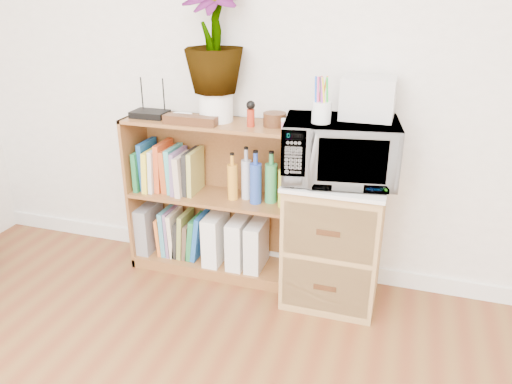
% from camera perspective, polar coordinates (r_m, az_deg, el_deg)
% --- Properties ---
extents(skirting_board, '(4.00, 0.02, 0.10)m').
position_cam_1_polar(skirting_board, '(3.19, 2.04, -7.61)').
color(skirting_board, white).
rests_on(skirting_board, ground).
extents(bookshelf, '(1.00, 0.30, 0.95)m').
position_cam_1_polar(bookshelf, '(2.98, -5.07, -0.79)').
color(bookshelf, brown).
rests_on(bookshelf, ground).
extents(wicker_unit, '(0.50, 0.45, 0.70)m').
position_cam_1_polar(wicker_unit, '(2.79, 8.88, -5.58)').
color(wicker_unit, '#9E7542').
rests_on(wicker_unit, ground).
extents(microwave, '(0.62, 0.47, 0.31)m').
position_cam_1_polar(microwave, '(2.58, 9.54, 4.70)').
color(microwave, white).
rests_on(microwave, wicker_unit).
extents(pen_cup, '(0.09, 0.09, 0.10)m').
position_cam_1_polar(pen_cup, '(2.46, 7.49, 9.03)').
color(pen_cup, white).
rests_on(pen_cup, microwave).
extents(small_appliance, '(0.26, 0.22, 0.20)m').
position_cam_1_polar(small_appliance, '(2.58, 12.70, 10.45)').
color(small_appliance, silver).
rests_on(small_appliance, microwave).
extents(router, '(0.20, 0.14, 0.04)m').
position_cam_1_polar(router, '(2.96, -12.03, 8.71)').
color(router, black).
rests_on(router, bookshelf).
extents(white_bowl, '(0.13, 0.13, 0.03)m').
position_cam_1_polar(white_bowl, '(2.86, -8.70, 8.43)').
color(white_bowl, white).
rests_on(white_bowl, bookshelf).
extents(plant_pot, '(0.19, 0.19, 0.16)m').
position_cam_1_polar(plant_pot, '(2.81, -4.59, 9.71)').
color(plant_pot, white).
rests_on(plant_pot, bookshelf).
extents(potted_plant, '(0.33, 0.33, 0.59)m').
position_cam_1_polar(potted_plant, '(2.75, -4.84, 17.29)').
color(potted_plant, '#2F692A').
rests_on(potted_plant, plant_pot).
extents(trinket_box, '(0.30, 0.08, 0.05)m').
position_cam_1_polar(trinket_box, '(2.76, -7.52, 8.14)').
color(trinket_box, '#391E0F').
rests_on(trinket_box, bookshelf).
extents(kokeshi_doll, '(0.04, 0.04, 0.09)m').
position_cam_1_polar(kokeshi_doll, '(2.69, -0.61, 8.46)').
color(kokeshi_doll, maroon).
rests_on(kokeshi_doll, bookshelf).
extents(wooden_bowl, '(0.12, 0.12, 0.07)m').
position_cam_1_polar(wooden_bowl, '(2.71, 2.15, 8.29)').
color(wooden_bowl, '#3A1B0F').
rests_on(wooden_bowl, bookshelf).
extents(paint_jars, '(0.12, 0.04, 0.06)m').
position_cam_1_polar(paint_jars, '(2.59, 3.93, 7.44)').
color(paint_jars, pink).
rests_on(paint_jars, bookshelf).
extents(file_box, '(0.09, 0.24, 0.30)m').
position_cam_1_polar(file_box, '(3.27, -12.11, -3.93)').
color(file_box, gray).
rests_on(file_box, bookshelf).
extents(magazine_holder_left, '(0.10, 0.25, 0.31)m').
position_cam_1_polar(magazine_holder_left, '(3.07, -4.59, -5.19)').
color(magazine_holder_left, white).
rests_on(magazine_holder_left, bookshelf).
extents(magazine_holder_mid, '(0.10, 0.24, 0.30)m').
position_cam_1_polar(magazine_holder_mid, '(3.03, -1.97, -5.67)').
color(magazine_holder_mid, white).
rests_on(magazine_holder_mid, bookshelf).
extents(magazine_holder_right, '(0.09, 0.23, 0.29)m').
position_cam_1_polar(magazine_holder_right, '(3.00, 0.06, -6.07)').
color(magazine_holder_right, silver).
rests_on(magazine_holder_right, bookshelf).
extents(cookbooks, '(0.38, 0.20, 0.30)m').
position_cam_1_polar(cookbooks, '(3.04, -10.00, 2.57)').
color(cookbooks, '#1C6B38').
rests_on(cookbooks, bookshelf).
extents(liquor_bottles, '(0.36, 0.07, 0.30)m').
position_cam_1_polar(liquor_bottles, '(2.82, 0.33, 1.65)').
color(liquor_bottles, orange).
rests_on(liquor_bottles, bookshelf).
extents(lower_books, '(0.31, 0.19, 0.30)m').
position_cam_1_polar(lower_books, '(3.18, -8.42, -4.76)').
color(lower_books, orange).
rests_on(lower_books, bookshelf).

